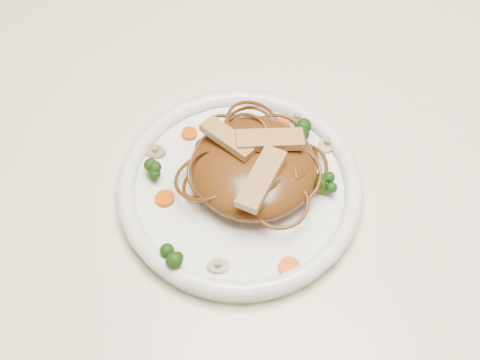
{
  "coord_description": "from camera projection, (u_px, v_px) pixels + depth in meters",
  "views": [
    {
      "loc": [
        -0.11,
        -0.4,
        1.38
      ],
      "look_at": [
        -0.1,
        -0.0,
        0.78
      ],
      "focal_mm": 51.0,
      "sensor_mm": 36.0,
      "label": 1
    }
  ],
  "objects": [
    {
      "name": "table",
      "position": [
        318.0,
        233.0,
        0.84
      ],
      "size": [
        1.2,
        0.8,
        0.75
      ],
      "color": "silver",
      "rests_on": "ground"
    },
    {
      "name": "plate",
      "position": [
        240.0,
        191.0,
        0.74
      ],
      "size": [
        0.28,
        0.28,
        0.02
      ],
      "primitive_type": "cylinder",
      "rotation": [
        0.0,
        0.0,
        -0.08
      ],
      "color": "white",
      "rests_on": "table"
    },
    {
      "name": "noodle_mound",
      "position": [
        254.0,
        167.0,
        0.72
      ],
      "size": [
        0.17,
        0.17,
        0.04
      ],
      "primitive_type": "ellipsoid",
      "rotation": [
        0.0,
        0.0,
        0.34
      ],
      "color": "#583010",
      "rests_on": "plate"
    },
    {
      "name": "chicken_a",
      "position": [
        270.0,
        140.0,
        0.71
      ],
      "size": [
        0.07,
        0.03,
        0.01
      ],
      "primitive_type": "cube",
      "rotation": [
        0.0,
        0.0,
        0.05
      ],
      "color": "tan",
      "rests_on": "noodle_mound"
    },
    {
      "name": "chicken_b",
      "position": [
        228.0,
        138.0,
        0.71
      ],
      "size": [
        0.06,
        0.06,
        0.01
      ],
      "primitive_type": "cube",
      "rotation": [
        0.0,
        0.0,
        2.39
      ],
      "color": "tan",
      "rests_on": "noodle_mound"
    },
    {
      "name": "chicken_c",
      "position": [
        261.0,
        179.0,
        0.68
      ],
      "size": [
        0.06,
        0.08,
        0.01
      ],
      "primitive_type": "cube",
      "rotation": [
        0.0,
        0.0,
        4.22
      ],
      "color": "tan",
      "rests_on": "noodle_mound"
    },
    {
      "name": "broccoli_0",
      "position": [
        298.0,
        132.0,
        0.76
      ],
      "size": [
        0.03,
        0.03,
        0.03
      ],
      "primitive_type": null,
      "rotation": [
        0.0,
        0.0,
        0.1
      ],
      "color": "#1A400D",
      "rests_on": "plate"
    },
    {
      "name": "broccoli_1",
      "position": [
        152.0,
        169.0,
        0.73
      ],
      "size": [
        0.03,
        0.03,
        0.03
      ],
      "primitive_type": null,
      "rotation": [
        0.0,
        0.0,
        0.21
      ],
      "color": "#1A400D",
      "rests_on": "plate"
    },
    {
      "name": "broccoli_2",
      "position": [
        173.0,
        256.0,
        0.67
      ],
      "size": [
        0.03,
        0.03,
        0.03
      ],
      "primitive_type": null,
      "rotation": [
        0.0,
        0.0,
        -0.22
      ],
      "color": "#1A400D",
      "rests_on": "plate"
    },
    {
      "name": "broccoli_3",
      "position": [
        326.0,
        184.0,
        0.72
      ],
      "size": [
        0.03,
        0.03,
        0.03
      ],
      "primitive_type": null,
      "rotation": [
        0.0,
        0.0,
        0.43
      ],
      "color": "#1A400D",
      "rests_on": "plate"
    },
    {
      "name": "carrot_0",
      "position": [
        282.0,
        125.0,
        0.78
      ],
      "size": [
        0.02,
        0.02,
        0.0
      ],
      "primitive_type": "cylinder",
      "rotation": [
        0.0,
        0.0,
        0.37
      ],
      "color": "#E35608",
      "rests_on": "plate"
    },
    {
      "name": "carrot_1",
      "position": [
        165.0,
        198.0,
        0.73
      ],
      "size": [
        0.02,
        0.02,
        0.0
      ],
      "primitive_type": "cylinder",
      "rotation": [
        0.0,
        0.0,
        0.02
      ],
      "color": "#E35608",
      "rests_on": "plate"
    },
    {
      "name": "carrot_2",
      "position": [
        317.0,
        185.0,
        0.73
      ],
      "size": [
        0.03,
        0.03,
        0.0
      ],
      "primitive_type": "cylinder",
      "rotation": [
        0.0,
        0.0,
        -0.41
      ],
      "color": "#E35608",
      "rests_on": "plate"
    },
    {
      "name": "carrot_3",
      "position": [
        190.0,
        134.0,
        0.77
      ],
      "size": [
        0.02,
        0.02,
        0.0
      ],
      "primitive_type": "cylinder",
      "rotation": [
        0.0,
        0.0,
        -0.11
      ],
      "color": "#E35608",
      "rests_on": "plate"
    },
    {
      "name": "carrot_4",
      "position": [
        289.0,
        267.0,
        0.68
      ],
      "size": [
        0.03,
        0.03,
        0.0
      ],
      "primitive_type": "cylinder",
      "rotation": [
        0.0,
        0.0,
        -0.42
      ],
      "color": "#E35608",
      "rests_on": "plate"
    },
    {
      "name": "mushroom_0",
      "position": [
        218.0,
        266.0,
        0.68
      ],
      "size": [
        0.02,
        0.02,
        0.01
      ],
      "primitive_type": "cylinder",
      "rotation": [
        0.0,
        0.0,
        -0.01
      ],
      "color": "tan",
      "rests_on": "plate"
    },
    {
      "name": "mushroom_1",
      "position": [
        328.0,
        144.0,
        0.76
      ],
      "size": [
        0.04,
        0.04,
        0.01
      ],
      "primitive_type": "cylinder",
      "rotation": [
        0.0,
        0.0,
        0.85
      ],
      "color": "tan",
      "rests_on": "plate"
    },
    {
      "name": "mushroom_2",
      "position": [
        156.0,
        152.0,
        0.76
      ],
      "size": [
        0.03,
        0.03,
        0.01
      ],
      "primitive_type": "cylinder",
      "rotation": [
        0.0,
        0.0,
        -0.29
      ],
      "color": "tan",
      "rests_on": "plate"
    },
    {
      "name": "mushroom_3",
      "position": [
        297.0,
        119.0,
        0.78
      ],
      "size": [
        0.04,
        0.04,
        0.01
      ],
      "primitive_type": "cylinder",
      "rotation": [
        0.0,
        0.0,
        2.32
      ],
      "color": "tan",
      "rests_on": "plate"
    }
  ]
}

